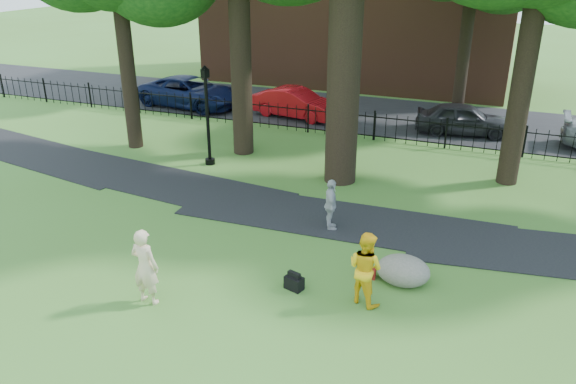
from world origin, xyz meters
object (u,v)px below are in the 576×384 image
at_px(man, 365,268).
at_px(boulder, 403,268).
at_px(lamppost, 208,117).
at_px(red_sedan, 296,103).
at_px(woman, 145,267).

bearing_deg(man, boulder, -96.12).
height_order(man, lamppost, lamppost).
distance_m(man, lamppost, 10.35).
xyz_separation_m(boulder, red_sedan, (-7.75, 12.96, 0.33)).
xyz_separation_m(man, boulder, (0.68, 1.15, -0.51)).
relative_size(man, red_sedan, 0.41).
xyz_separation_m(woman, lamppost, (-3.15, 8.62, 0.91)).
distance_m(boulder, red_sedan, 15.11).
distance_m(woman, man, 4.98).
bearing_deg(lamppost, woman, -50.89).
height_order(woman, boulder, woman).
bearing_deg(boulder, lamppost, 146.41).
xyz_separation_m(lamppost, red_sedan, (0.70, 7.34, -1.13)).
relative_size(lamppost, red_sedan, 0.87).
bearing_deg(lamppost, boulder, -14.55).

